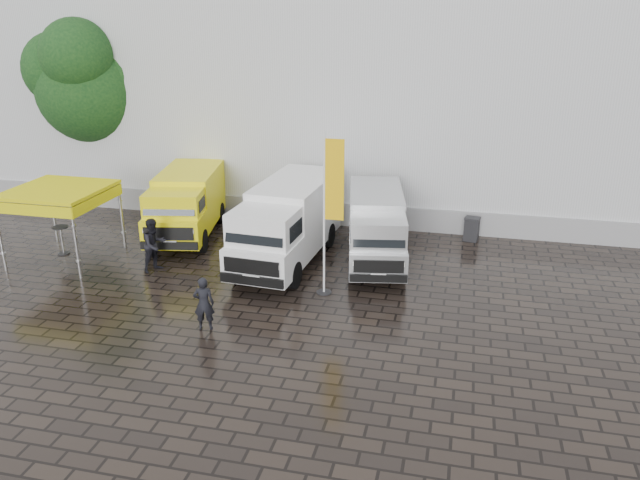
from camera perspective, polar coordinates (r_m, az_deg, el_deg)
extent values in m
plane|color=black|center=(20.02, -1.07, -5.95)|extent=(120.00, 120.00, 0.00)
cube|color=silver|center=(33.59, 9.31, 15.20)|extent=(44.00, 16.00, 12.00)
cube|color=gray|center=(26.79, 7.29, 1.98)|extent=(44.00, 0.15, 1.00)
cylinder|color=silver|center=(27.08, -23.22, 2.45)|extent=(0.10, 0.10, 2.61)
cylinder|color=silver|center=(25.43, -17.67, 2.06)|extent=(0.10, 0.10, 2.61)
cylinder|color=silver|center=(24.85, -27.22, 0.30)|extent=(0.10, 0.10, 2.61)
cylinder|color=silver|center=(23.03, -21.42, -0.28)|extent=(0.10, 0.10, 2.61)
cube|color=yellow|center=(24.66, -22.83, 4.28)|extent=(3.24, 3.24, 0.12)
cube|color=yellow|center=(23.53, -24.93, 2.48)|extent=(3.19, 0.04, 0.40)
cylinder|color=black|center=(20.83, 0.36, -4.79)|extent=(0.50, 0.50, 0.04)
cylinder|color=white|center=(19.84, 0.38, 2.23)|extent=(0.07, 0.07, 5.39)
cube|color=yellow|center=(19.44, 1.34, 5.48)|extent=(0.60, 0.03, 2.59)
cylinder|color=black|center=(32.02, -19.53, 7.27)|extent=(0.63, 0.63, 4.51)
sphere|color=black|center=(31.52, -20.22, 12.86)|extent=(4.97, 4.97, 4.97)
sphere|color=black|center=(32.44, -20.72, 16.60)|extent=(2.93, 2.93, 2.93)
cylinder|color=black|center=(25.85, -22.52, -0.02)|extent=(0.60, 0.60, 1.11)
cube|color=black|center=(26.08, 13.70, 1.00)|extent=(0.68, 0.68, 0.97)
imported|color=black|center=(18.53, -10.58, -5.74)|extent=(0.69, 0.55, 1.66)
imported|color=black|center=(23.00, -14.91, -0.43)|extent=(1.08, 1.18, 1.95)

